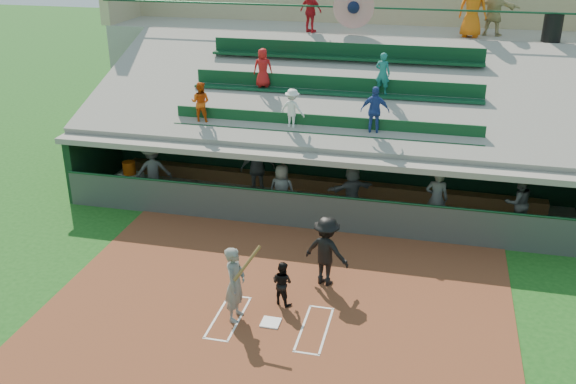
% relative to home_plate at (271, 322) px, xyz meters
% --- Properties ---
extents(ground, '(100.00, 100.00, 0.00)m').
position_rel_home_plate_xyz_m(ground, '(0.00, 0.00, -0.04)').
color(ground, '#174B15').
rests_on(ground, ground).
extents(dirt_slab, '(11.00, 9.00, 0.02)m').
position_rel_home_plate_xyz_m(dirt_slab, '(0.00, 0.50, -0.03)').
color(dirt_slab, brown).
rests_on(dirt_slab, ground).
extents(home_plate, '(0.43, 0.43, 0.03)m').
position_rel_home_plate_xyz_m(home_plate, '(0.00, 0.00, 0.00)').
color(home_plate, white).
rests_on(home_plate, dirt_slab).
extents(batters_box_chalk, '(2.65, 1.85, 0.01)m').
position_rel_home_plate_xyz_m(batters_box_chalk, '(0.00, 0.00, -0.01)').
color(batters_box_chalk, silver).
rests_on(batters_box_chalk, dirt_slab).
extents(dugout_floor, '(16.00, 3.50, 0.04)m').
position_rel_home_plate_xyz_m(dugout_floor, '(0.00, 6.75, -0.02)').
color(dugout_floor, gray).
rests_on(dugout_floor, ground).
extents(concourse_slab, '(20.00, 3.00, 4.60)m').
position_rel_home_plate_xyz_m(concourse_slab, '(0.00, 13.50, 2.26)').
color(concourse_slab, gray).
rests_on(concourse_slab, ground).
extents(grandstand, '(20.40, 10.40, 7.80)m').
position_rel_home_plate_xyz_m(grandstand, '(-0.01, 10.51, 2.23)').
color(grandstand, '#454945').
rests_on(grandstand, ground).
extents(batter_at_plate, '(0.86, 0.77, 1.95)m').
position_rel_home_plate_xyz_m(batter_at_plate, '(-0.83, 0.02, 0.91)').
color(batter_at_plate, '#5F635D').
rests_on(batter_at_plate, dirt_slab).
extents(catcher, '(0.66, 0.59, 1.12)m').
position_rel_home_plate_xyz_m(catcher, '(0.06, 0.88, 0.54)').
color(catcher, black).
rests_on(catcher, dirt_slab).
extents(home_umpire, '(1.33, 1.00, 1.83)m').
position_rel_home_plate_xyz_m(home_umpire, '(0.91, 2.04, 0.90)').
color(home_umpire, black).
rests_on(home_umpire, dirt_slab).
extents(dugout_bench, '(14.33, 0.90, 0.43)m').
position_rel_home_plate_xyz_m(dugout_bench, '(-0.22, 7.86, 0.22)').
color(dugout_bench, brown).
rests_on(dugout_bench, dugout_floor).
extents(white_table, '(0.79, 0.65, 0.62)m').
position_rel_home_plate_xyz_m(white_table, '(-6.59, 6.42, 0.31)').
color(white_table, silver).
rests_on(white_table, dugout_floor).
extents(water_cooler, '(0.43, 0.43, 0.43)m').
position_rel_home_plate_xyz_m(water_cooler, '(-6.59, 6.36, 0.84)').
color(water_cooler, '#E2590D').
rests_on(water_cooler, white_table).
extents(dugout_player_a, '(1.36, 1.10, 1.84)m').
position_rel_home_plate_xyz_m(dugout_player_a, '(-5.62, 6.15, 0.92)').
color(dugout_player_a, '#575954').
rests_on(dugout_player_a, dugout_floor).
extents(dugout_player_b, '(1.24, 0.94, 1.96)m').
position_rel_home_plate_xyz_m(dugout_player_b, '(-2.27, 6.94, 0.99)').
color(dugout_player_b, '#5C5E59').
rests_on(dugout_player_b, dugout_floor).
extents(dugout_player_c, '(0.85, 0.57, 1.68)m').
position_rel_home_plate_xyz_m(dugout_player_c, '(-1.13, 5.65, 0.85)').
color(dugout_player_c, '#5A5D58').
rests_on(dugout_player_c, dugout_floor).
extents(dugout_player_d, '(1.52, 1.20, 1.62)m').
position_rel_home_plate_xyz_m(dugout_player_d, '(0.95, 6.21, 0.81)').
color(dugout_player_d, '#60625C').
rests_on(dugout_player_d, dugout_floor).
extents(dugout_player_e, '(0.68, 0.45, 1.84)m').
position_rel_home_plate_xyz_m(dugout_player_e, '(3.51, 5.92, 0.93)').
color(dugout_player_e, '#565954').
rests_on(dugout_player_e, dugout_floor).
extents(dugout_player_f, '(1.00, 0.89, 1.70)m').
position_rel_home_plate_xyz_m(dugout_player_f, '(5.85, 6.37, 0.86)').
color(dugout_player_f, '#565853').
rests_on(dugout_player_f, dugout_floor).
extents(trash_bin, '(0.65, 0.65, 0.97)m').
position_rel_home_plate_xyz_m(trash_bin, '(6.92, 12.24, 5.05)').
color(trash_bin, black).
rests_on(trash_bin, concourse_slab).
extents(concourse_staff_a, '(1.00, 0.70, 1.57)m').
position_rel_home_plate_xyz_m(concourse_staff_a, '(-1.63, 12.24, 5.35)').
color(concourse_staff_a, red).
rests_on(concourse_staff_a, concourse_slab).
extents(concourse_staff_b, '(1.12, 0.86, 2.03)m').
position_rel_home_plate_xyz_m(concourse_staff_b, '(4.20, 12.55, 5.58)').
color(concourse_staff_b, '#DA5F0C').
rests_on(concourse_staff_b, concourse_slab).
extents(concourse_staff_c, '(1.83, 0.91, 1.89)m').
position_rel_home_plate_xyz_m(concourse_staff_c, '(4.97, 13.11, 5.51)').
color(concourse_staff_c, tan).
rests_on(concourse_staff_c, concourse_slab).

